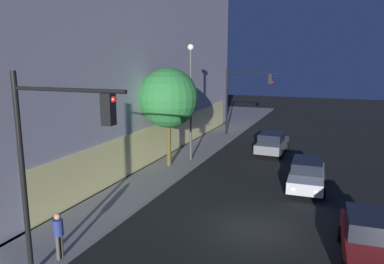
{
  "coord_description": "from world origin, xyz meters",
  "views": [
    {
      "loc": [
        -14.94,
        -2.99,
        7.33
      ],
      "look_at": [
        5.24,
        5.03,
        3.03
      ],
      "focal_mm": 34.39,
      "sensor_mm": 36.0,
      "label": 1
    }
  ],
  "objects_px": {
    "car_red": "(368,240)",
    "car_grey": "(272,143)",
    "street_lamp_sidewalk": "(191,89)",
    "pedestrian_waiting": "(58,232)",
    "traffic_light_far_corner": "(243,91)",
    "sidewalk_tree": "(168,98)",
    "car_silver": "(307,174)",
    "modern_building": "(18,17)",
    "traffic_light_near_corner": "(49,149)"
  },
  "relations": [
    {
      "from": "traffic_light_near_corner",
      "to": "car_red",
      "type": "distance_m",
      "value": 11.57
    },
    {
      "from": "sidewalk_tree",
      "to": "car_silver",
      "type": "bearing_deg",
      "value": -94.7
    },
    {
      "from": "car_silver",
      "to": "pedestrian_waiting",
      "type": "bearing_deg",
      "value": 146.58
    },
    {
      "from": "car_red",
      "to": "car_grey",
      "type": "relative_size",
      "value": 1.07
    },
    {
      "from": "modern_building",
      "to": "car_silver",
      "type": "xyz_separation_m",
      "value": [
        -3.84,
        -24.93,
        -10.13
      ]
    },
    {
      "from": "street_lamp_sidewalk",
      "to": "car_grey",
      "type": "height_order",
      "value": "street_lamp_sidewalk"
    },
    {
      "from": "street_lamp_sidewalk",
      "to": "pedestrian_waiting",
      "type": "xyz_separation_m",
      "value": [
        -14.3,
        -0.57,
        -4.09
      ]
    },
    {
      "from": "street_lamp_sidewalk",
      "to": "car_silver",
      "type": "bearing_deg",
      "value": -107.43
    },
    {
      "from": "sidewalk_tree",
      "to": "car_red",
      "type": "bearing_deg",
      "value": -124.57
    },
    {
      "from": "street_lamp_sidewalk",
      "to": "pedestrian_waiting",
      "type": "height_order",
      "value": "street_lamp_sidewalk"
    },
    {
      "from": "traffic_light_near_corner",
      "to": "car_grey",
      "type": "xyz_separation_m",
      "value": [
        20.03,
        -3.53,
        -3.77
      ]
    },
    {
      "from": "car_grey",
      "to": "street_lamp_sidewalk",
      "type": "bearing_deg",
      "value": 132.07
    },
    {
      "from": "modern_building",
      "to": "traffic_light_far_corner",
      "type": "height_order",
      "value": "modern_building"
    },
    {
      "from": "traffic_light_near_corner",
      "to": "car_silver",
      "type": "height_order",
      "value": "traffic_light_near_corner"
    },
    {
      "from": "modern_building",
      "to": "car_grey",
      "type": "xyz_separation_m",
      "value": [
        3.33,
        -21.72,
        -10.09
      ]
    },
    {
      "from": "sidewalk_tree",
      "to": "car_red",
      "type": "xyz_separation_m",
      "value": [
        -8.21,
        -11.92,
        -3.94
      ]
    },
    {
      "from": "modern_building",
      "to": "traffic_light_far_corner",
      "type": "bearing_deg",
      "value": -63.84
    },
    {
      "from": "traffic_light_far_corner",
      "to": "car_red",
      "type": "distance_m",
      "value": 22.64
    },
    {
      "from": "street_lamp_sidewalk",
      "to": "pedestrian_waiting",
      "type": "distance_m",
      "value": 14.89
    },
    {
      "from": "traffic_light_near_corner",
      "to": "street_lamp_sidewalk",
      "type": "xyz_separation_m",
      "value": [
        15.46,
        1.54,
        0.65
      ]
    },
    {
      "from": "car_red",
      "to": "car_grey",
      "type": "xyz_separation_m",
      "value": [
        14.64,
        5.98,
        0.01
      ]
    },
    {
      "from": "car_silver",
      "to": "traffic_light_near_corner",
      "type": "bearing_deg",
      "value": 152.32
    },
    {
      "from": "traffic_light_far_corner",
      "to": "sidewalk_tree",
      "type": "bearing_deg",
      "value": 169.89
    },
    {
      "from": "pedestrian_waiting",
      "to": "street_lamp_sidewalk",
      "type": "bearing_deg",
      "value": 2.26
    },
    {
      "from": "car_grey",
      "to": "car_silver",
      "type": "bearing_deg",
      "value": -155.84
    },
    {
      "from": "car_red",
      "to": "car_silver",
      "type": "relative_size",
      "value": 1.0
    },
    {
      "from": "traffic_light_far_corner",
      "to": "car_red",
      "type": "relative_size",
      "value": 1.33
    },
    {
      "from": "modern_building",
      "to": "traffic_light_near_corner",
      "type": "relative_size",
      "value": 4.66
    },
    {
      "from": "street_lamp_sidewalk",
      "to": "car_red",
      "type": "relative_size",
      "value": 1.73
    },
    {
      "from": "pedestrian_waiting",
      "to": "car_grey",
      "type": "relative_size",
      "value": 0.39
    },
    {
      "from": "modern_building",
      "to": "car_grey",
      "type": "bearing_deg",
      "value": -81.27
    },
    {
      "from": "modern_building",
      "to": "car_silver",
      "type": "relative_size",
      "value": 6.72
    },
    {
      "from": "modern_building",
      "to": "sidewalk_tree",
      "type": "distance_m",
      "value": 17.21
    },
    {
      "from": "pedestrian_waiting",
      "to": "car_grey",
      "type": "height_order",
      "value": "pedestrian_waiting"
    },
    {
      "from": "car_red",
      "to": "car_silver",
      "type": "bearing_deg",
      "value": 20.31
    },
    {
      "from": "car_silver",
      "to": "car_grey",
      "type": "height_order",
      "value": "car_grey"
    },
    {
      "from": "traffic_light_near_corner",
      "to": "traffic_light_far_corner",
      "type": "height_order",
      "value": "traffic_light_near_corner"
    },
    {
      "from": "traffic_light_far_corner",
      "to": "street_lamp_sidewalk",
      "type": "distance_m",
      "value": 10.15
    },
    {
      "from": "car_red",
      "to": "car_silver",
      "type": "height_order",
      "value": "car_red"
    },
    {
      "from": "pedestrian_waiting",
      "to": "car_red",
      "type": "height_order",
      "value": "pedestrian_waiting"
    },
    {
      "from": "car_grey",
      "to": "pedestrian_waiting",
      "type": "bearing_deg",
      "value": 166.59
    },
    {
      "from": "traffic_light_near_corner",
      "to": "car_grey",
      "type": "height_order",
      "value": "traffic_light_near_corner"
    },
    {
      "from": "traffic_light_near_corner",
      "to": "car_silver",
      "type": "relative_size",
      "value": 1.44
    },
    {
      "from": "car_red",
      "to": "car_grey",
      "type": "bearing_deg",
      "value": 22.22
    },
    {
      "from": "traffic_light_near_corner",
      "to": "car_silver",
      "type": "distance_m",
      "value": 15.01
    },
    {
      "from": "street_lamp_sidewalk",
      "to": "car_red",
      "type": "height_order",
      "value": "street_lamp_sidewalk"
    },
    {
      "from": "street_lamp_sidewalk",
      "to": "pedestrian_waiting",
      "type": "bearing_deg",
      "value": -177.74
    },
    {
      "from": "modern_building",
      "to": "pedestrian_waiting",
      "type": "relative_size",
      "value": 18.2
    },
    {
      "from": "pedestrian_waiting",
      "to": "car_silver",
      "type": "bearing_deg",
      "value": -33.42
    },
    {
      "from": "street_lamp_sidewalk",
      "to": "car_red",
      "type": "distance_m",
      "value": 15.59
    }
  ]
}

